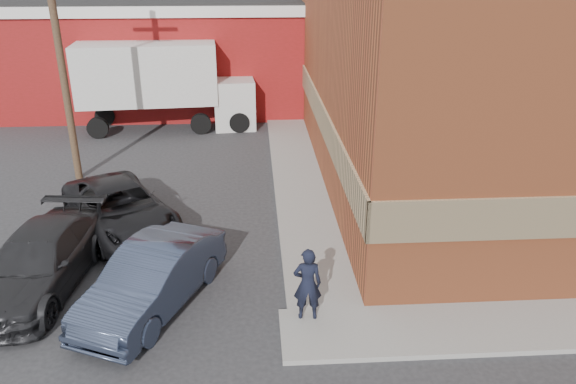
# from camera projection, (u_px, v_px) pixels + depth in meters

# --- Properties ---
(ground) EXTENTS (90.00, 90.00, 0.00)m
(ground) POSITION_uv_depth(u_px,v_px,m) (300.00, 313.00, 13.01)
(ground) COLOR #28282B
(ground) RESTS_ON ground
(brick_building) EXTENTS (14.25, 18.25, 9.36)m
(brick_building) POSITION_uv_depth(u_px,v_px,m) (518.00, 45.00, 19.93)
(brick_building) COLOR #AC522C
(brick_building) RESTS_ON ground
(sidewalk_west) EXTENTS (1.80, 18.00, 0.12)m
(sidewalk_west) POSITION_uv_depth(u_px,v_px,m) (296.00, 171.00, 21.29)
(sidewalk_west) COLOR gray
(sidewalk_west) RESTS_ON ground
(warehouse) EXTENTS (16.30, 8.30, 5.60)m
(warehouse) POSITION_uv_depth(u_px,v_px,m) (158.00, 53.00, 29.93)
(warehouse) COLOR maroon
(warehouse) RESTS_ON ground
(utility_pole) EXTENTS (2.00, 0.26, 9.00)m
(utility_pole) POSITION_uv_depth(u_px,v_px,m) (59.00, 48.00, 18.99)
(utility_pole) COLOR brown
(utility_pole) RESTS_ON ground
(man) EXTENTS (0.64, 0.43, 1.74)m
(man) POSITION_uv_depth(u_px,v_px,m) (307.00, 284.00, 12.33)
(man) COLOR black
(man) RESTS_ON sidewalk_south
(sedan) EXTENTS (3.27, 4.82, 1.50)m
(sedan) POSITION_uv_depth(u_px,v_px,m) (153.00, 278.00, 12.98)
(sedan) COLOR #2F384F
(sedan) RESTS_ON ground
(suv_a) EXTENTS (4.62, 5.57, 1.41)m
(suv_a) POSITION_uv_depth(u_px,v_px,m) (121.00, 208.00, 16.66)
(suv_a) COLOR black
(suv_a) RESTS_ON ground
(suv_b) EXTENTS (2.58, 5.23, 1.46)m
(suv_b) POSITION_uv_depth(u_px,v_px,m) (39.00, 261.00, 13.75)
(suv_b) COLOR #252528
(suv_b) RESTS_ON ground
(box_truck) EXTENTS (8.30, 3.07, 4.01)m
(box_truck) POSITION_uv_depth(u_px,v_px,m) (165.00, 80.00, 25.82)
(box_truck) COLOR silver
(box_truck) RESTS_ON ground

